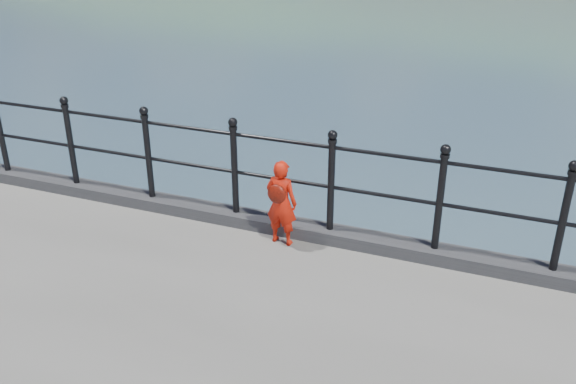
% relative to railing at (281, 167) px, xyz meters
% --- Properties ---
extents(ground, '(600.00, 600.00, 0.00)m').
position_rel_railing_xyz_m(ground, '(-0.00, 0.15, -1.82)').
color(ground, '#2D4251').
rests_on(ground, ground).
extents(kerb, '(60.00, 0.30, 0.15)m').
position_rel_railing_xyz_m(kerb, '(-0.00, -0.00, -0.75)').
color(kerb, '#28282B').
rests_on(kerb, quay).
extents(railing, '(18.11, 0.11, 1.20)m').
position_rel_railing_xyz_m(railing, '(0.00, 0.00, 0.00)').
color(railing, black).
rests_on(railing, kerb).
extents(child, '(0.38, 0.32, 1.01)m').
position_rel_railing_xyz_m(child, '(0.10, -0.26, -0.31)').
color(child, red).
rests_on(child, quay).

